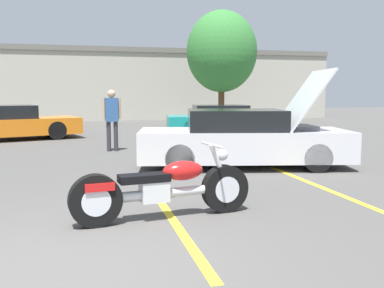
% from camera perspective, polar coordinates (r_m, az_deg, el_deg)
% --- Properties ---
extents(ground_plane, '(80.00, 80.00, 0.00)m').
position_cam_1_polar(ground_plane, '(4.34, -16.62, -15.70)').
color(ground_plane, '#514F4C').
extents(parking_stripe_middle, '(0.12, 5.33, 0.01)m').
position_cam_1_polar(parking_stripe_middle, '(6.31, -3.80, -8.27)').
color(parking_stripe_middle, yellow).
rests_on(parking_stripe_middle, ground).
extents(parking_stripe_back, '(0.12, 5.33, 0.01)m').
position_cam_1_polar(parking_stripe_back, '(7.37, 19.19, -6.43)').
color(parking_stripe_back, yellow).
rests_on(parking_stripe_back, ground).
extents(far_building, '(32.00, 4.20, 4.40)m').
position_cam_1_polar(far_building, '(28.21, -14.41, 7.99)').
color(far_building, '#B2AD9E').
rests_on(far_building, ground).
extents(tree_background, '(3.62, 3.62, 5.85)m').
position_cam_1_polar(tree_background, '(22.51, 3.98, 12.18)').
color(tree_background, brown).
rests_on(tree_background, ground).
extents(motorcycle, '(2.43, 0.71, 0.96)m').
position_cam_1_polar(motorcycle, '(5.62, -3.80, -5.98)').
color(motorcycle, black).
rests_on(motorcycle, ground).
extents(show_car_hood_open, '(4.87, 2.62, 2.16)m').
position_cam_1_polar(show_car_hood_open, '(9.63, 6.93, 0.65)').
color(show_car_hood_open, silver).
rests_on(show_car_hood_open, ground).
extents(parked_car_left_row, '(5.13, 3.23, 1.22)m').
position_cam_1_polar(parked_car_left_row, '(16.38, -23.50, 2.52)').
color(parked_car_left_row, orange).
rests_on(parked_car_left_row, ground).
extents(parked_car_right_row, '(4.58, 2.26, 1.19)m').
position_cam_1_polar(parked_car_right_row, '(16.49, 4.25, 3.07)').
color(parked_car_right_row, teal).
rests_on(parked_car_right_row, ground).
extents(spectator_by_show_car, '(0.52, 0.23, 1.74)m').
position_cam_1_polar(spectator_by_show_car, '(12.31, -10.64, 3.87)').
color(spectator_by_show_car, '#333338').
rests_on(spectator_by_show_car, ground).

